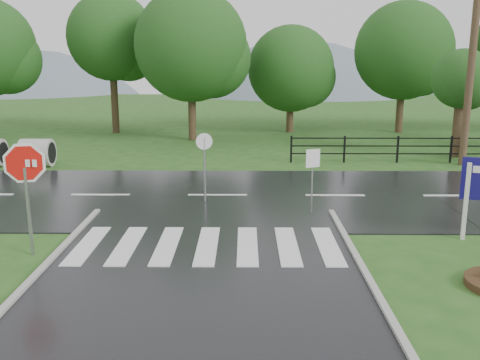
{
  "coord_description": "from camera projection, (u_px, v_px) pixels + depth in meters",
  "views": [
    {
      "loc": [
        0.93,
        -7.58,
        4.65
      ],
      "look_at": [
        0.8,
        6.0,
        1.5
      ],
      "focal_mm": 40.0,
      "sensor_mm": 36.0,
      "label": 1
    }
  ],
  "objects": [
    {
      "name": "ground",
      "position": [
        186.0,
        358.0,
        8.45
      ],
      "size": [
        120.0,
        120.0,
        0.0
      ],
      "primitive_type": "plane",
      "color": "#27531B",
      "rests_on": "ground"
    },
    {
      "name": "main_road",
      "position": [
        218.0,
        196.0,
        18.19
      ],
      "size": [
        90.0,
        8.0,
        0.04
      ],
      "primitive_type": "cube",
      "color": "black",
      "rests_on": "ground"
    },
    {
      "name": "crosswalk",
      "position": [
        207.0,
        245.0,
        13.3
      ],
      "size": [
        6.5,
        2.8,
        0.02
      ],
      "color": "silver",
      "rests_on": "ground"
    },
    {
      "name": "fence_west",
      "position": [
        398.0,
        147.0,
        23.79
      ],
      "size": [
        9.58,
        0.08,
        1.2
      ],
      "color": "black",
      "rests_on": "ground"
    },
    {
      "name": "hills",
      "position": [
        263.0,
        203.0,
        75.24
      ],
      "size": [
        102.0,
        48.0,
        48.0
      ],
      "color": "slate",
      "rests_on": "ground"
    },
    {
      "name": "treeline",
      "position": [
        246.0,
        136.0,
        31.81
      ],
      "size": [
        83.2,
        5.2,
        10.0
      ],
      "color": "#1A4816",
      "rests_on": "ground"
    },
    {
      "name": "stop_sign",
      "position": [
        25.0,
        174.0,
        12.38
      ],
      "size": [
        1.24,
        0.36,
        2.89
      ],
      "color": "#939399",
      "rests_on": "ground"
    },
    {
      "name": "reg_sign_small",
      "position": [
        313.0,
        168.0,
        15.76
      ],
      "size": [
        0.43,
        0.16,
        2.0
      ],
      "color": "#939399",
      "rests_on": "ground"
    },
    {
      "name": "reg_sign_round",
      "position": [
        205.0,
        159.0,
        17.07
      ],
      "size": [
        0.52,
        0.13,
        2.28
      ],
      "color": "#939399",
      "rests_on": "ground"
    },
    {
      "name": "utility_pole_east",
      "position": [
        473.0,
        52.0,
        22.36
      ],
      "size": [
        1.69,
        0.32,
        9.48
      ],
      "color": "#473523",
      "rests_on": "ground"
    },
    {
      "name": "entrance_tree_left",
      "position": [
        462.0,
        80.0,
        24.58
      ],
      "size": [
        2.73,
        2.73,
        5.02
      ],
      "color": "#3D2B1C",
      "rests_on": "ground"
    }
  ]
}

